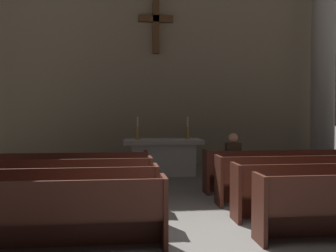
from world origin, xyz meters
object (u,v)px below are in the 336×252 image
Objects in this scene: column_right_third at (323,57)px; pew_left_row_1 at (21,216)px; pew_right_row_4 at (286,170)px; candlestick_right at (188,132)px; pew_left_row_2 at (38,197)px; altar at (163,156)px; pew_left_row_3 at (50,184)px; pew_left_row_4 at (59,175)px; lone_worshipper at (232,161)px; pew_right_row_3 at (310,179)px; candlestick_left at (138,132)px.

pew_left_row_1 is at bearing -137.43° from column_right_third.
column_right_third is (2.68, 3.58, 3.00)m from pew_right_row_4.
column_right_third is at bearing 53.16° from pew_right_row_4.
pew_left_row_2 is at bearing -122.60° from candlestick_right.
pew_left_row_2 is 5.54m from altar.
pew_left_row_3 is 1.14m from pew_left_row_4.
lone_worshipper is (3.71, 1.18, 0.22)m from pew_left_row_3.
altar is at bearing 132.73° from pew_right_row_4.
candlestick_right is at bearing 0.00° from altar.
pew_left_row_4 is 5.08m from pew_right_row_3.
pew_left_row_2 is at bearing -155.22° from pew_right_row_4.
candlestick_right is (0.70, 0.00, 0.67)m from altar.
lone_worshipper is at bearing -137.85° from column_right_third.
pew_right_row_3 is (4.95, 0.00, 0.00)m from pew_left_row_3.
pew_left_row_4 is 4.22m from candlestick_right.
pew_left_row_1 is at bearing -145.30° from pew_right_row_4.
column_right_third reaches higher than lone_worshipper.
lone_worshipper is (3.71, 2.32, 0.22)m from pew_left_row_2.
pew_left_row_2 is at bearing -147.98° from lone_worshipper.
column_right_third is 6.01m from altar.
candlestick_left and candlestick_right have the same top height.
candlestick_right is at bearing -168.51° from column_right_third.
pew_left_row_3 is at bearing -167.00° from pew_right_row_4.
pew_left_row_1 is 1.00× the size of pew_left_row_2.
column_right_third reaches higher than candlestick_right.
pew_left_row_4 is 3.29m from candlestick_left.
pew_left_row_2 is (0.00, 1.14, 0.00)m from pew_left_row_1.
pew_left_row_4 is 4.95m from pew_right_row_4.
candlestick_left is at bearing 56.48° from pew_left_row_4.
pew_right_row_4 is (0.00, 1.14, 0.00)m from pew_right_row_3.
altar is (-5.16, -0.91, -2.94)m from column_right_third.
candlestick_right is at bearing 114.91° from pew_right_row_3.
pew_right_row_4 is at bearing 34.70° from pew_left_row_1.
pew_left_row_3 is at bearing 180.00° from pew_right_row_3.
pew_left_row_4 is 8.95m from column_right_third.
pew_left_row_3 is 4.55m from altar.
candlestick_left is 1.00× the size of candlestick_right.
candlestick_left is at bearing 73.80° from pew_left_row_1.
pew_left_row_1 and pew_right_row_4 have the same top height.
lone_worshipper is (1.94, -2.64, -0.51)m from candlestick_left.
pew_right_row_3 is at bearing -43.78° from lone_worshipper.
pew_right_row_4 is (4.95, 1.14, 0.00)m from pew_left_row_3.
lone_worshipper is (1.24, -2.64, 0.16)m from altar.
pew_left_row_3 is at bearing -148.23° from column_right_third.
pew_left_row_2 is 2.80× the size of lone_worshipper.
lone_worshipper is (-1.23, 1.18, 0.22)m from pew_right_row_3.
pew_left_row_3 and pew_right_row_4 have the same top height.
column_right_third is at bearing 25.15° from pew_left_row_4.
altar reaches higher than pew_right_row_4.
lone_worshipper reaches higher than pew_left_row_3.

